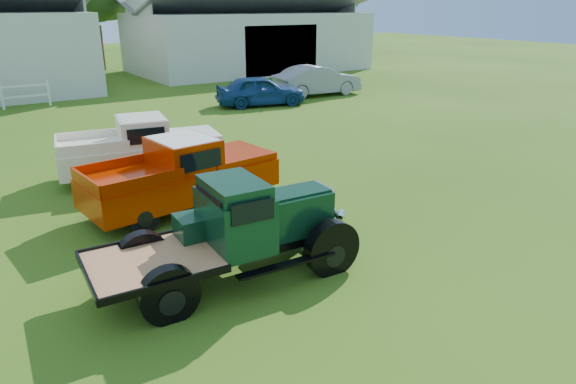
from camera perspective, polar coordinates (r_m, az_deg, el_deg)
ground at (r=9.74m, az=2.98°, el=-8.08°), size 120.00×120.00×0.00m
shed_right at (r=38.95m, az=-4.44°, el=17.18°), size 16.80×9.20×5.20m
tree_c at (r=41.12m, az=-20.60°, el=18.84°), size 5.40×5.40×9.00m
tree_e at (r=49.80m, az=5.30°, el=20.27°), size 5.70×5.70×9.50m
vintage_flatbed at (r=8.95m, az=-6.39°, el=-4.34°), size 4.69×2.09×1.82m
red_pickup at (r=12.32m, az=-11.77°, el=2.03°), size 4.88×2.34×1.71m
white_pickup at (r=14.93m, az=-16.08°, el=4.74°), size 4.76×2.53×1.66m
misc_car_blue at (r=24.98m, az=-3.09°, el=11.20°), size 4.49×2.73×1.43m
misc_car_grey at (r=27.85m, az=3.26°, el=12.26°), size 4.84×2.00×1.56m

